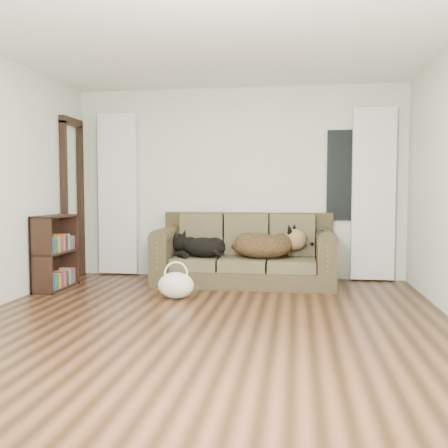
# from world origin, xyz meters

# --- Properties ---
(floor) EXTENTS (5.00, 5.00, 0.00)m
(floor) POSITION_xyz_m (0.00, 0.00, 0.00)
(floor) COLOR black
(floor) RESTS_ON ground
(ceiling) EXTENTS (5.00, 5.00, 0.00)m
(ceiling) POSITION_xyz_m (0.00, 0.00, 2.60)
(ceiling) COLOR white
(ceiling) RESTS_ON ground
(wall_back) EXTENTS (4.50, 0.04, 2.60)m
(wall_back) POSITION_xyz_m (0.00, 2.50, 1.30)
(wall_back) COLOR beige
(wall_back) RESTS_ON ground
(curtain_left) EXTENTS (0.55, 0.08, 2.25)m
(curtain_left) POSITION_xyz_m (-1.70, 2.42, 1.15)
(curtain_left) COLOR white
(curtain_left) RESTS_ON ground
(curtain_right) EXTENTS (0.55, 0.08, 2.25)m
(curtain_right) POSITION_xyz_m (1.80, 2.42, 1.15)
(curtain_right) COLOR white
(curtain_right) RESTS_ON ground
(window_pane) EXTENTS (0.50, 0.03, 1.20)m
(window_pane) POSITION_xyz_m (1.45, 2.47, 1.40)
(window_pane) COLOR black
(window_pane) RESTS_ON wall_back
(door_casing) EXTENTS (0.07, 0.60, 2.10)m
(door_casing) POSITION_xyz_m (-2.20, 2.05, 1.05)
(door_casing) COLOR black
(door_casing) RESTS_ON ground
(sofa) EXTENTS (2.27, 0.98, 0.93)m
(sofa) POSITION_xyz_m (0.15, 1.97, 0.45)
(sofa) COLOR #3A2D1E
(sofa) RESTS_ON floor
(dog_black_lab) EXTENTS (0.73, 0.65, 0.26)m
(dog_black_lab) POSITION_xyz_m (-0.40, 1.90, 0.48)
(dog_black_lab) COLOR black
(dog_black_lab) RESTS_ON sofa
(dog_shepherd) EXTENTS (0.81, 0.59, 0.34)m
(dog_shepherd) POSITION_xyz_m (0.43, 1.91, 0.49)
(dog_shepherd) COLOR black
(dog_shepherd) RESTS_ON sofa
(tv_remote) EXTENTS (0.09, 0.19, 0.02)m
(tv_remote) POSITION_xyz_m (1.10, 1.78, 0.73)
(tv_remote) COLOR black
(tv_remote) RESTS_ON sofa
(tote_bag) EXTENTS (0.50, 0.45, 0.29)m
(tote_bag) POSITION_xyz_m (-0.51, 0.99, 0.16)
(tote_bag) COLOR beige
(tote_bag) RESTS_ON floor
(bookshelf) EXTENTS (0.27, 0.72, 0.90)m
(bookshelf) POSITION_xyz_m (-2.09, 1.31, 0.50)
(bookshelf) COLOR black
(bookshelf) RESTS_ON floor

